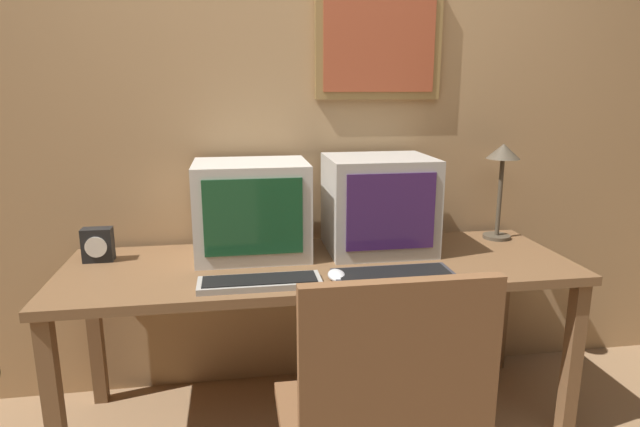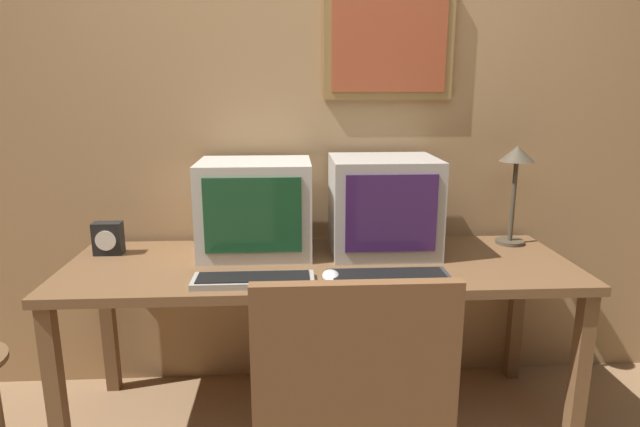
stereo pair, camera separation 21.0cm
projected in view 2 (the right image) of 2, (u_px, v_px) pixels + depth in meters
name	position (u px, v px, depth m)	size (l,w,h in m)	color
wall_back	(315.00, 108.00, 2.40)	(8.00, 0.08, 2.60)	tan
desk	(320.00, 278.00, 2.16)	(2.02, 0.67, 0.71)	brown
monitor_left	(255.00, 208.00, 2.23)	(0.46, 0.36, 0.39)	beige
monitor_right	(383.00, 205.00, 2.25)	(0.44, 0.38, 0.40)	#B7B2A8
keyboard_main	(253.00, 280.00, 1.92)	(0.44, 0.14, 0.03)	#A8A399
keyboard_side	(389.00, 278.00, 1.94)	(0.44, 0.17, 0.03)	#333338
mouse_near_keyboard	(331.00, 276.00, 1.94)	(0.06, 0.11, 0.03)	silver
desk_clock	(108.00, 238.00, 2.23)	(0.12, 0.07, 0.14)	black
desk_lamp	(516.00, 169.00, 2.32)	(0.15, 0.15, 0.44)	#4C4233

